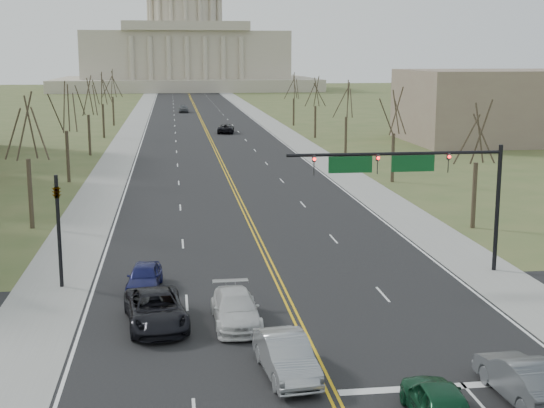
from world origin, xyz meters
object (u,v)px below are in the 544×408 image
object	(u,v)px
signal_left	(58,218)
car_sb_outer_lead	(156,309)
car_sb_inner_second	(236,309)
car_sb_outer_second	(144,277)
car_far_nb	(226,128)
car_far_sb	(183,108)
signal_mast	(412,172)
car_sb_inner_lead	(286,356)
car_nb_outer_lead	(523,378)
car_nb_inner_lead	(439,402)

from	to	relation	value
signal_left	car_sb_outer_lead	world-z (taller)	signal_left
car_sb_inner_second	car_sb_outer_second	bearing A→B (deg)	125.19
car_far_nb	car_far_sb	xyz separation A→B (m)	(-5.86, 44.50, 0.11)
car_far_sb	signal_mast	bearing A→B (deg)	-86.79
car_sb_outer_lead	car_sb_inner_lead	bearing A→B (deg)	-57.90
signal_mast	car_sb_inner_lead	world-z (taller)	signal_mast
car_far_nb	car_sb_inner_second	bearing A→B (deg)	93.69
car_nb_outer_lead	car_nb_inner_lead	bearing A→B (deg)	18.07
car_sb_outer_second	car_far_sb	size ratio (longest dim) A/B	0.84
car_nb_inner_lead	car_sb_inner_second	bearing A→B (deg)	-56.82
signal_left	car_sb_outer_second	size ratio (longest dim) A/B	1.46
car_sb_inner_lead	car_nb_inner_lead	bearing A→B (deg)	-51.65
car_sb_outer_lead	car_sb_inner_second	world-z (taller)	car_sb_outer_lead
car_sb_outer_second	car_far_nb	distance (m)	80.79
signal_mast	car_sb_inner_second	distance (m)	13.35
car_nb_inner_lead	car_far_nb	world-z (taller)	car_nb_inner_lead
car_sb_outer_lead	car_far_nb	xyz separation A→B (m)	(9.32, 85.67, -0.04)
signal_mast	signal_left	bearing A→B (deg)	180.00
signal_mast	car_sb_inner_lead	size ratio (longest dim) A/B	2.55
car_sb_inner_second	car_sb_outer_second	distance (m)	7.20
signal_left	car_nb_outer_lead	distance (m)	24.24
signal_left	car_far_nb	world-z (taller)	signal_left
car_nb_outer_lead	car_far_sb	world-z (taller)	car_far_sb
car_sb_inner_lead	car_sb_inner_second	world-z (taller)	car_sb_inner_lead
car_nb_inner_lead	car_sb_outer_second	size ratio (longest dim) A/B	1.10
car_nb_outer_lead	car_sb_outer_second	bearing A→B (deg)	-50.20
car_sb_inner_second	car_far_nb	world-z (taller)	car_sb_inner_second
signal_left	car_far_nb	size ratio (longest dim) A/B	1.15
car_nb_outer_lead	car_far_nb	size ratio (longest dim) A/B	0.91
car_sb_outer_second	car_far_sb	xyz separation A→B (m)	(4.16, 124.67, 0.13)
car_sb_inner_second	car_sb_outer_second	size ratio (longest dim) A/B	1.23
car_nb_outer_lead	car_sb_inner_lead	size ratio (longest dim) A/B	1.00
signal_mast	car_sb_outer_second	bearing A→B (deg)	-175.74
signal_left	car_far_sb	xyz separation A→B (m)	(8.53, 123.59, -2.87)
car_far_sb	car_far_nb	bearing A→B (deg)	-84.11
car_nb_outer_lead	car_sb_inner_second	xyz separation A→B (m)	(-9.47, 8.96, -0.05)
car_nb_inner_lead	car_nb_outer_lead	bearing A→B (deg)	-155.05
car_nb_outer_lead	signal_left	bearing A→B (deg)	-44.34
car_sb_inner_second	car_far_nb	distance (m)	86.14
signal_mast	car_sb_outer_second	xyz separation A→B (m)	(-14.57, -1.09, -5.05)
car_sb_inner_lead	car_sb_inner_second	distance (m)	6.03
car_nb_inner_lead	car_far_nb	distance (m)	96.31
signal_mast	car_sb_inner_lead	distance (m)	16.28
car_sb_outer_lead	car_nb_outer_lead	bearing A→B (deg)	-42.51
car_sb_inner_second	signal_mast	bearing A→B (deg)	32.43
car_sb_inner_lead	car_far_nb	distance (m)	91.91
car_nb_inner_lead	car_sb_inner_second	world-z (taller)	car_nb_inner_lead
car_nb_outer_lead	car_sb_inner_second	size ratio (longest dim) A/B	0.94
car_sb_outer_second	car_far_nb	bearing A→B (deg)	87.67
car_far_nb	car_nb_outer_lead	bearing A→B (deg)	99.76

